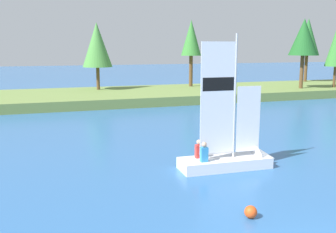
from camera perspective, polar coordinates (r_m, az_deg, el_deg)
The scene contains 7 objects.
shore_bank at distance 35.23m, azimuth -8.98°, elevation 2.95°, with size 80.00×10.27×0.78m, color olive.
shoreline_tree_left at distance 37.26m, azimuth -10.48°, elevation 10.38°, with size 2.78×2.78×6.30m.
shoreline_tree_midleft at distance 39.92m, azimuth 3.46°, elevation 11.44°, with size 2.06×2.06×6.74m.
shoreline_tree_centre at distance 40.16m, azimuth 19.47°, elevation 10.97°, with size 2.78×2.78×6.72m.
shoreline_tree_right at distance 48.31m, azimuth 20.00°, elevation 10.96°, with size 2.75×2.75×7.28m.
sailboat at distance 15.82m, azimuth 10.34°, elevation -5.79°, with size 4.14×1.37×5.64m.
channel_buoy at distance 11.44m, azimuth 12.15°, elevation -13.65°, with size 0.37×0.37×0.37m, color #E54C19.
Camera 1 is at (-5.64, -5.68, 4.77)m, focal length 41.15 mm.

